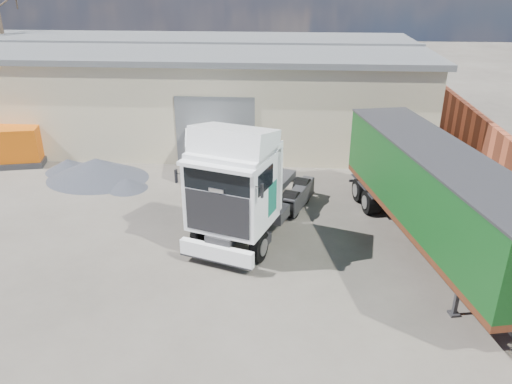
# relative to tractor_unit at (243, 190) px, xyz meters

# --- Properties ---
(ground) EXTENTS (120.00, 120.00, 0.00)m
(ground) POSITION_rel_tractor_unit_xyz_m (-0.13, -2.51, -1.97)
(ground) COLOR #2A2822
(ground) RESTS_ON ground
(warehouse) EXTENTS (30.60, 12.60, 5.42)m
(warehouse) POSITION_rel_tractor_unit_xyz_m (-6.13, 13.49, 0.69)
(warehouse) COLOR beige
(warehouse) RESTS_ON ground
(tractor_unit) EXTENTS (4.70, 7.31, 4.68)m
(tractor_unit) POSITION_rel_tractor_unit_xyz_m (0.00, 0.00, 0.00)
(tractor_unit) COLOR black
(tractor_unit) RESTS_ON ground
(box_trailer) EXTENTS (4.78, 11.67, 3.80)m
(box_trailer) POSITION_rel_tractor_unit_xyz_m (6.65, -0.35, 0.35)
(box_trailer) COLOR #2D2D30
(box_trailer) RESTS_ON ground
(panel_van) EXTENTS (2.86, 5.13, 1.98)m
(panel_van) POSITION_rel_tractor_unit_xyz_m (-2.53, 6.93, -0.94)
(panel_van) COLOR black
(panel_van) RESTS_ON ground
(orange_skip) EXTENTS (3.57, 2.68, 2.00)m
(orange_skip) POSITION_rel_tractor_unit_xyz_m (-12.70, 7.00, -1.10)
(orange_skip) COLOR #2D2D30
(orange_skip) RESTS_ON ground
(gravel_heap) EXTENTS (5.80, 5.13, 1.03)m
(gravel_heap) POSITION_rel_tractor_unit_xyz_m (-7.72, 5.37, -1.49)
(gravel_heap) COLOR black
(gravel_heap) RESTS_ON ground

